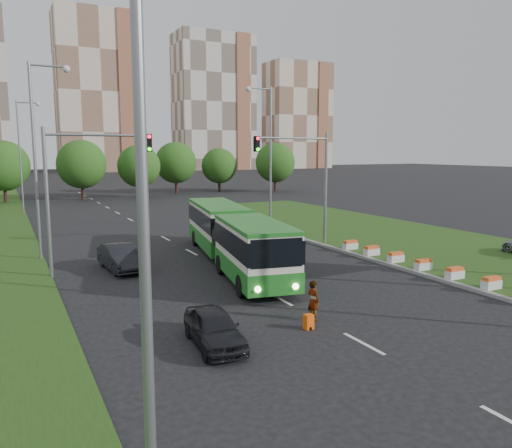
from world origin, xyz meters
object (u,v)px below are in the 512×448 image
traffic_mast_median (307,171)px  articulated_bus (230,236)px  car_left_far (120,257)px  shopping_trolley (309,322)px  car_left_near (214,328)px  pedestrian (313,301)px  traffic_mast_left (78,177)px

traffic_mast_median → articulated_bus: 8.12m
car_left_far → shopping_trolley: 13.67m
car_left_near → car_left_far: (-0.54, 12.82, 0.09)m
articulated_bus → car_left_near: (-5.68, -11.45, -1.07)m
articulated_bus → car_left_far: bearing=178.5°
articulated_bus → pedestrian: articulated_bus is taller
car_left_far → shopping_trolley: (4.38, -12.94, -0.45)m
articulated_bus → pedestrian: (-1.12, -10.79, -0.90)m
articulated_bus → shopping_trolley: bearing=-88.1°
traffic_mast_median → car_left_near: traffic_mast_median is taller
articulated_bus → car_left_near: articulated_bus is taller
traffic_mast_median → shopping_trolley: (-8.72, -13.89, -5.06)m
traffic_mast_median → shopping_trolley: 17.16m
car_left_near → car_left_far: size_ratio=0.85×
car_left_far → pedestrian: (5.09, -12.16, 0.08)m
car_left_near → car_left_far: car_left_far is taller
traffic_mast_median → pedestrian: size_ratio=4.90×
traffic_mast_median → pedestrian: bearing=-121.4°
traffic_mast_median → traffic_mast_left: same height
car_left_far → articulated_bus: bearing=-17.3°
traffic_mast_left → pedestrian: size_ratio=4.90×
articulated_bus → shopping_trolley: 11.80m
traffic_mast_left → car_left_near: 13.85m
traffic_mast_median → shopping_trolley: size_ratio=13.86×
traffic_mast_left → shopping_trolley: size_ratio=13.86×
traffic_mast_median → articulated_bus: traffic_mast_median is taller
traffic_mast_median → car_left_far: bearing=-175.8°
traffic_mast_median → shopping_trolley: traffic_mast_median is taller
pedestrian → car_left_near: bearing=89.6°
articulated_bus → car_left_far: size_ratio=3.81×
car_left_far → shopping_trolley: car_left_far is taller
traffic_mast_left → shopping_trolley: (6.44, -12.89, -5.06)m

